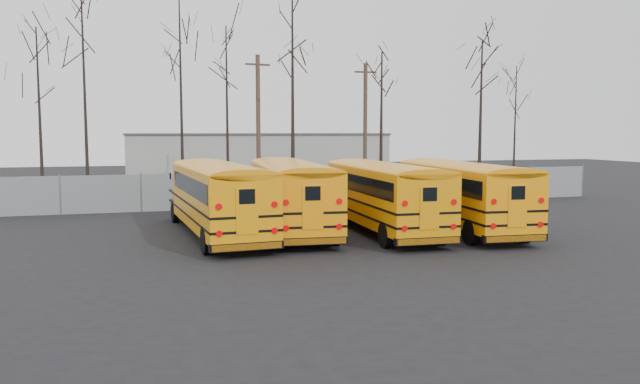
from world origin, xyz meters
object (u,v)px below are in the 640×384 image
object	(u,v)px
bus_a	(218,193)
utility_pole_right	(365,127)
bus_d	(461,190)
bus_b	(291,190)
bus_c	(382,191)
utility_pole_left	(258,125)

from	to	relation	value
bus_a	utility_pole_right	world-z (taller)	utility_pole_right
bus_a	bus_d	bearing A→B (deg)	-10.56
bus_d	utility_pole_right	bearing A→B (deg)	88.56
bus_b	bus_d	size ratio (longest dim) A/B	1.02
bus_c	utility_pole_left	xyz separation A→B (m)	(-2.37, 15.02, 2.90)
utility_pole_right	bus_c	bearing A→B (deg)	-110.59
bus_b	utility_pole_right	bearing A→B (deg)	63.66
bus_a	bus_c	distance (m)	6.82
utility_pole_left	bus_b	bearing A→B (deg)	-103.71
bus_b	bus_a	bearing A→B (deg)	-168.40
bus_c	utility_pole_right	distance (m)	16.95
bus_a	bus_b	bearing A→B (deg)	2.98
bus_a	bus_b	world-z (taller)	bus_b
bus_c	utility_pole_left	bearing A→B (deg)	101.08
bus_c	utility_pole_right	size ratio (longest dim) A/B	1.22
bus_b	bus_d	world-z (taller)	bus_b
bus_a	bus_b	xyz separation A→B (m)	(3.09, 0.37, 0.00)
bus_d	utility_pole_left	xyz separation A→B (m)	(-5.83, 15.44, 2.90)
bus_b	utility_pole_left	size ratio (longest dim) A/B	1.23
bus_b	bus_c	world-z (taller)	bus_b
bus_a	utility_pole_right	size ratio (longest dim) A/B	1.25
bus_a	utility_pole_left	distance (m)	15.17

